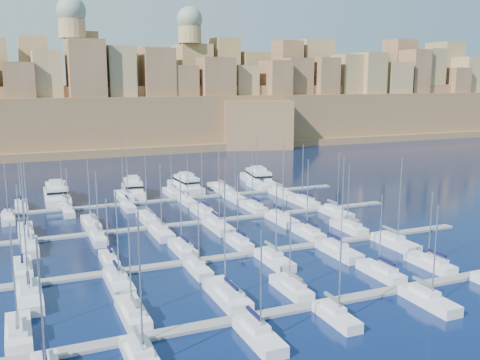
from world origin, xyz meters
name	(u,v)px	position (x,y,z in m)	size (l,w,h in m)	color
ground	(228,235)	(0.00, 0.00, 0.00)	(600.00, 600.00, 0.00)	black
pontoon_near	(326,303)	(0.00, -34.00, 0.20)	(84.00, 2.00, 0.40)	slate
pontoon_mid_near	(255,253)	(0.00, -12.00, 0.20)	(84.00, 2.00, 0.40)	slate
pontoon_mid_far	(210,221)	(0.00, 10.00, 0.20)	(84.00, 2.00, 0.40)	slate
pontoon_far	(179,199)	(0.00, 32.00, 0.20)	(84.00, 2.00, 0.40)	slate
sailboat_0	(18,333)	(-36.65, -28.51, 0.74)	(2.76, 9.21, 13.55)	silver
sailboat_1	(133,313)	(-23.83, -28.44, 0.74)	(2.80, 9.35, 12.89)	silver
sailboat_2	(227,295)	(-11.30, -27.81, 0.78)	(3.19, 10.64, 16.21)	silver
sailboat_3	(291,288)	(-2.31, -28.87, 0.72)	(2.54, 8.48, 11.54)	silver
sailboat_4	(381,272)	(12.70, -28.73, 0.73)	(2.63, 8.75, 12.63)	silver
sailboat_5	(431,263)	(22.09, -28.67, 0.73)	(2.67, 8.89, 12.28)	silver
sailboat_7	(142,359)	(-25.28, -39.67, 0.77)	(2.88, 9.58, 16.60)	silver
sailboat_8	(258,335)	(-12.21, -39.50, 0.74)	(2.77, 9.22, 13.22)	silver
sailboat_9	(336,316)	(-1.58, -38.74, 0.71)	(2.30, 7.68, 11.64)	silver
sailboat_10	(428,300)	(11.97, -39.36, 0.74)	(2.68, 8.94, 13.57)	silver
sailboat_12	(23,269)	(-35.72, -6.59, 0.74)	(2.72, 9.06, 13.74)	silver
sailboat_13	(109,259)	(-23.12, -7.34, 0.70)	(2.26, 7.52, 10.70)	silver
sailboat_14	(183,248)	(-10.86, -6.57, 0.74)	(2.73, 9.09, 13.70)	silver
sailboat_15	(239,242)	(-0.84, -7.07, 0.73)	(2.42, 8.07, 12.89)	silver
sailboat_16	(308,233)	(13.25, -6.72, 0.75)	(2.63, 8.78, 14.64)	silver
sailboat_17	(349,227)	(22.33, -6.53, 0.74)	(2.75, 9.17, 13.14)	silver
sailboat_18	(30,296)	(-35.16, -18.15, 0.76)	(3.17, 10.55, 13.94)	silver
sailboat_19	(119,282)	(-23.56, -17.71, 0.75)	(2.90, 9.65, 14.16)	silver
sailboat_20	(198,268)	(-11.56, -16.72, 0.72)	(2.29, 7.65, 12.26)	silver
sailboat_21	(274,259)	(0.73, -17.60, 0.74)	(2.83, 9.43, 13.15)	silver
sailboat_22	(339,251)	(12.48, -17.94, 0.77)	(3.03, 10.12, 16.76)	silver
sailboat_23	(395,242)	(24.04, -17.91, 0.77)	(3.02, 10.06, 15.90)	silver
sailboat_24	(26,230)	(-34.76, 15.37, 0.75)	(2.69, 8.97, 14.59)	silver
sailboat_25	(91,223)	(-22.77, 15.73, 0.75)	(2.91, 9.69, 13.52)	silver
sailboat_26	(148,218)	(-11.51, 15.57, 0.75)	(2.81, 9.38, 13.95)	silver
sailboat_27	(203,212)	(0.66, 15.90, 0.76)	(3.02, 10.05, 14.88)	silver
sailboat_28	(253,207)	(12.29, 15.60, 0.75)	(2.83, 9.43, 14.94)	silver
sailboat_29	(303,201)	(25.24, 16.01, 0.76)	(3.08, 10.27, 14.27)	silver
sailboat_30	(30,247)	(-34.40, 4.48, 0.76)	(2.78, 9.28, 15.69)	silver
sailboat_31	(98,238)	(-22.92, 5.13, 0.73)	(2.39, 7.96, 13.22)	silver
sailboat_32	(161,232)	(-11.68, 4.33, 0.75)	(2.87, 9.58, 13.79)	silver
sailboat_33	(218,226)	(-0.43, 4.02, 0.77)	(3.06, 10.20, 16.47)	silver
sailboat_34	(281,219)	(13.28, 4.11, 0.78)	(3.01, 10.02, 16.93)	silver
sailboat_35	(336,212)	(26.40, 4.28, 0.75)	(2.90, 9.68, 14.00)	silver
sailboat_36	(21,206)	(-35.06, 37.31, 0.74)	(2.65, 8.84, 13.76)	silver
sailboat_37	(63,203)	(-26.14, 36.78, 0.72)	(2.33, 7.77, 12.50)	silver
sailboat_38	(124,196)	(-11.98, 37.94, 0.78)	(3.04, 10.13, 17.11)	silver
sailboat_39	(172,193)	(0.00, 37.50, 0.75)	(2.77, 9.24, 14.18)	silver
sailboat_40	(220,188)	(12.95, 38.20, 0.77)	(3.20, 10.65, 15.00)	silver
sailboat_41	(258,185)	(23.69, 37.65, 0.75)	(2.86, 9.53, 14.70)	silver
sailboat_42	(8,218)	(-37.73, 26.81, 0.74)	(2.58, 8.59, 13.66)	silver
sailboat_43	(68,212)	(-25.87, 27.53, 0.70)	(2.14, 7.13, 10.56)	silver
sailboat_44	(128,206)	(-13.13, 27.32, 0.72)	(2.27, 7.56, 12.10)	silver
sailboat_45	(187,201)	(0.70, 27.23, 0.72)	(2.32, 7.73, 11.93)	silver
sailboat_46	(234,197)	(12.26, 26.62, 0.74)	(2.70, 8.99, 13.38)	silver
sailboat_47	(282,193)	(24.88, 26.22, 0.75)	(2.94, 9.80, 14.12)	silver
motor_yacht_a	(57,194)	(-27.03, 42.38, 1.73)	(5.98, 18.61, 5.25)	silver
motor_yacht_b	(133,189)	(-9.06, 41.14, 1.73)	(6.74, 16.37, 5.25)	silver
motor_yacht_c	(186,185)	(4.64, 40.98, 1.73)	(5.61, 15.82, 5.25)	silver
motor_yacht_d	(258,178)	(25.81, 42.31, 1.73)	(8.34, 18.97, 5.25)	silver
fortified_city	(98,111)	(-0.19, 155.26, 14.74)	(460.00, 108.95, 59.52)	brown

